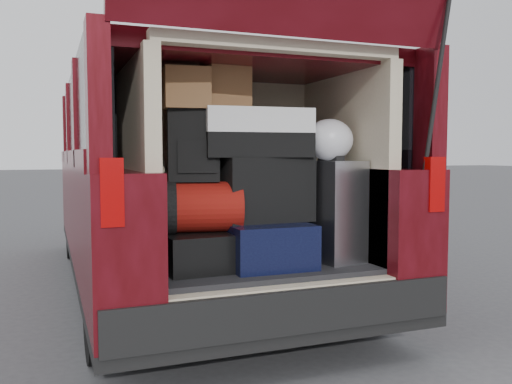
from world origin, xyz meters
TOP-DOWN VIEW (x-y plane):
  - ground at (0.00, 0.00)m, footprint 80.00×80.00m
  - minivan at (0.00, 1.86)m, footprint 1.90×5.35m
  - load_floor at (0.00, 0.28)m, footprint 1.24×1.05m
  - black_hardshell at (-0.37, 0.17)m, footprint 0.40×0.54m
  - navy_hardshell at (0.03, 0.12)m, footprint 0.47×0.57m
  - silver_roller at (0.46, 0.10)m, footprint 0.31×0.43m
  - red_duffel at (-0.32, 0.14)m, footprint 0.47×0.35m
  - black_soft_case at (0.06, 0.17)m, footprint 0.53×0.33m
  - backpack at (-0.36, 0.17)m, footprint 0.30×0.22m
  - twotone_duffel at (-0.00, 0.17)m, footprint 0.64×0.36m
  - grocery_sack_lower at (-0.40, 0.16)m, footprint 0.26×0.22m
  - grocery_sack_upper at (-0.15, 0.26)m, footprint 0.26×0.21m
  - plastic_bag_right at (0.44, 0.09)m, footprint 0.32×0.31m

SIDE VIEW (x-z plane):
  - ground at x=0.00m, z-range 0.00..0.00m
  - load_floor at x=0.00m, z-range 0.00..0.55m
  - black_hardshell at x=-0.37m, z-range 0.55..0.76m
  - navy_hardshell at x=0.03m, z-range 0.55..0.80m
  - silver_roller at x=0.46m, z-range 0.55..1.15m
  - red_duffel at x=-0.32m, z-range 0.76..1.03m
  - minivan at x=0.00m, z-range -0.47..2.29m
  - black_soft_case at x=0.06m, z-range 0.80..1.17m
  - backpack at x=-0.36m, z-range 1.03..1.43m
  - plastic_bag_right at x=0.44m, z-range 1.15..1.39m
  - twotone_duffel at x=0.00m, z-range 1.17..1.44m
  - grocery_sack_lower at x=-0.40m, z-range 1.43..1.65m
  - grocery_sack_upper at x=-0.15m, z-range 1.44..1.69m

